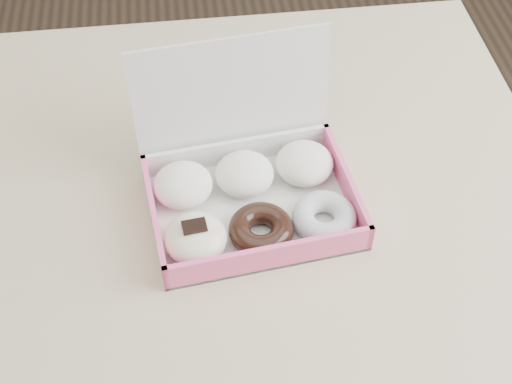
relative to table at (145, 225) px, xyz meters
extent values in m
cube|color=tan|center=(0.00, 0.00, 0.06)|extent=(1.20, 0.80, 0.04)
cylinder|color=tan|center=(0.55, 0.35, -0.32)|extent=(0.05, 0.05, 0.71)
cube|color=white|center=(0.16, -0.06, 0.08)|extent=(0.30, 0.23, 0.01)
cube|color=#FF5D95|center=(0.17, -0.16, 0.10)|extent=(0.27, 0.04, 0.05)
cube|color=white|center=(0.14, 0.03, 0.10)|extent=(0.27, 0.04, 0.05)
cube|color=#FF5D95|center=(0.02, -0.08, 0.10)|extent=(0.03, 0.20, 0.05)
cube|color=#FF5D95|center=(0.29, -0.05, 0.10)|extent=(0.03, 0.20, 0.05)
cube|color=white|center=(0.14, 0.05, 0.18)|extent=(0.28, 0.06, 0.20)
ellipsoid|color=white|center=(0.06, -0.02, 0.11)|extent=(0.09, 0.09, 0.05)
ellipsoid|color=white|center=(0.15, -0.01, 0.11)|extent=(0.09, 0.09, 0.05)
ellipsoid|color=white|center=(0.24, 0.00, 0.11)|extent=(0.09, 0.09, 0.05)
ellipsoid|color=#F2EDBF|center=(0.07, -0.12, 0.11)|extent=(0.09, 0.09, 0.05)
cube|color=black|center=(0.07, -0.12, 0.13)|extent=(0.03, 0.03, 0.00)
torus|color=black|center=(0.16, -0.11, 0.10)|extent=(0.10, 0.10, 0.03)
torus|color=silver|center=(0.25, -0.10, 0.10)|extent=(0.10, 0.10, 0.03)
camera|label=1|loc=(0.08, -0.68, 0.83)|focal=50.00mm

